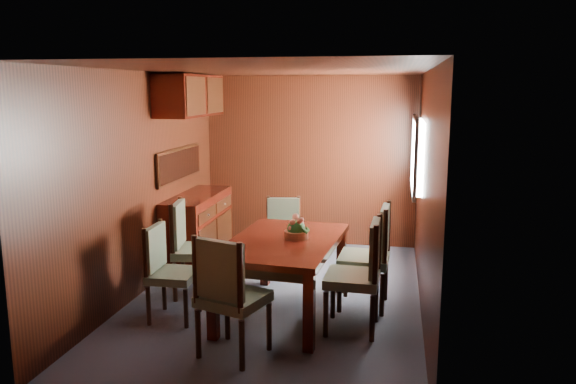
% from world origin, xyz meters
% --- Properties ---
extents(ground, '(4.50, 4.50, 0.00)m').
position_xyz_m(ground, '(0.00, 0.00, 0.00)').
color(ground, '#3B4251').
rests_on(ground, ground).
extents(room_shell, '(3.06, 4.52, 2.41)m').
position_xyz_m(room_shell, '(-0.10, 0.33, 1.63)').
color(room_shell, black).
rests_on(room_shell, ground).
extents(sideboard, '(0.48, 1.40, 0.90)m').
position_xyz_m(sideboard, '(-1.25, 1.00, 0.45)').
color(sideboard, '#330C06').
rests_on(sideboard, ground).
extents(dining_table, '(1.15, 1.70, 0.76)m').
position_xyz_m(dining_table, '(0.15, -0.39, 0.65)').
color(dining_table, '#330C06').
rests_on(dining_table, ground).
extents(chair_left_near, '(0.44, 0.46, 0.94)m').
position_xyz_m(chair_left_near, '(-0.94, -0.73, 0.52)').
color(chair_left_near, black).
rests_on(chair_left_near, ground).
extents(chair_left_far, '(0.55, 0.57, 1.04)m').
position_xyz_m(chair_left_far, '(-0.95, -0.07, 0.58)').
color(chair_left_far, black).
rests_on(chair_left_far, ground).
extents(chair_right_near, '(0.50, 0.52, 1.06)m').
position_xyz_m(chair_right_near, '(0.93, -0.65, 0.59)').
color(chair_right_near, black).
rests_on(chair_right_near, ground).
extents(chair_right_far, '(0.52, 0.54, 1.08)m').
position_xyz_m(chair_right_far, '(1.00, -0.05, 0.60)').
color(chair_right_far, black).
rests_on(chair_right_far, ground).
extents(chair_head, '(0.63, 0.61, 1.06)m').
position_xyz_m(chair_head, '(-0.11, -1.41, 0.59)').
color(chair_head, black).
rests_on(chair_head, ground).
extents(chair_foot, '(0.50, 0.48, 0.91)m').
position_xyz_m(chair_foot, '(-0.13, 0.93, 0.51)').
color(chair_foot, black).
rests_on(chair_foot, ground).
extents(flower_centerpiece, '(0.26, 0.26, 0.26)m').
position_xyz_m(flower_centerpiece, '(0.26, -0.32, 0.88)').
color(flower_centerpiece, '#A15131').
rests_on(flower_centerpiece, dining_table).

